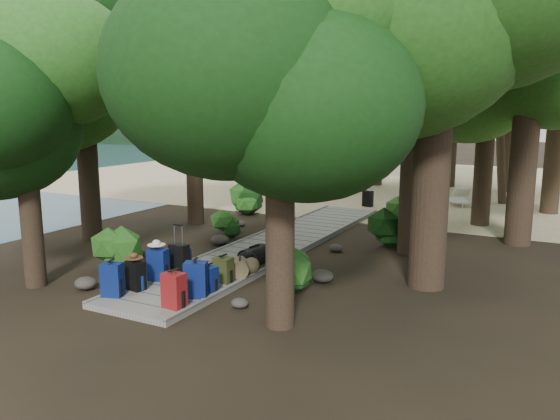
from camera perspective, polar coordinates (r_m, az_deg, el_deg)
The scene contains 52 objects.
ground at distance 14.33m, azimuth -2.26°, elevation -4.67°, with size 120.00×120.00×0.00m, color black.
sand_beach at distance 29.08m, azimuth 13.56°, elevation 2.77°, with size 40.00×22.00×0.02m, color #D0BF8D.
water_bay at distance 53.81m, azimuth -19.02°, elevation 5.87°, with size 50.00×60.00×0.02m, color #2C4F5B.
distant_hill at distance 76.24m, azimuth -10.63°, elevation 7.42°, with size 32.00×16.00×12.00m, color black.
boardwalk at distance 15.17m, azimuth -0.39°, elevation -3.58°, with size 2.00×12.00×0.12m, color gray.
backpack_left_a at distance 11.25m, azimuth -17.14°, elevation -6.79°, with size 0.39×0.28×0.74m, color navy, non-canonical shape.
backpack_left_b at distance 11.52m, azimuth -14.85°, elevation -6.46°, with size 0.36×0.26×0.67m, color black, non-canonical shape.
backpack_left_c at distance 12.03m, azimuth -12.62°, elevation -5.41°, with size 0.41×0.29×0.76m, color navy, non-canonical shape.
backpack_left_d at distance 12.91m, azimuth -10.08°, elevation -4.77°, with size 0.34×0.25×0.52m, color navy, non-canonical shape.
backpack_right_a at distance 10.34m, azimuth -11.02°, elevation -8.05°, with size 0.41×0.29×0.73m, color maroon, non-canonical shape.
backpack_right_b at distance 10.82m, azimuth -8.79°, elevation -7.01°, with size 0.43×0.30×0.78m, color navy, non-canonical shape.
backpack_right_c at distance 11.16m, azimuth -7.43°, elevation -6.99°, with size 0.33×0.24×0.57m, color navy, non-canonical shape.
backpack_right_d at distance 11.69m, azimuth -5.96°, elevation -6.09°, with size 0.39×0.28×0.59m, color #343E18, non-canonical shape.
duffel_right_khaki at distance 12.11m, azimuth -4.20°, elevation -6.00°, with size 0.38×0.57×0.38m, color brown, non-canonical shape.
duffel_right_black at distance 12.82m, azimuth -2.71°, elevation -4.86°, with size 0.47×0.74×0.47m, color black, non-canonical shape.
suitcase_on_boardwalk at distance 12.42m, azimuth -10.49°, elevation -5.04°, with size 0.43×0.24×0.67m, color black, non-canonical shape.
lone_suitcase_on_sand at distance 21.53m, azimuth 9.16°, elevation 1.18°, with size 0.39×0.22×0.61m, color black, non-canonical shape.
hat_brown at distance 11.40m, azimuth -15.05°, elevation -4.61°, with size 0.37×0.37×0.11m, color #51351E, non-canonical shape.
hat_white at distance 11.99m, azimuth -12.80°, elevation -3.29°, with size 0.38×0.38×0.13m, color silver, non-canonical shape.
kayak at distance 25.22m, azimuth 3.66°, elevation 2.33°, with size 0.76×3.48×0.35m, color red.
sun_lounger at distance 22.68m, azimuth 18.14°, elevation 1.30°, with size 0.64×1.99×0.64m, color silver, non-canonical shape.
tree_right_a at distance 9.05m, azimuth 0.01°, elevation 9.37°, with size 4.27×4.27×7.12m, color black, non-canonical shape.
tree_right_b at distance 11.77m, azimuth 16.28°, elevation 18.52°, with size 6.12×6.12×10.94m, color black, non-canonical shape.
tree_right_c at distance 14.45m, azimuth 14.21°, elevation 14.30°, with size 5.53×5.53×9.57m, color black, non-canonical shape.
tree_right_d at distance 16.45m, azimuth 24.82°, elevation 14.37°, with size 5.60×5.60×10.26m, color black, non-canonical shape.
tree_right_e at distance 18.74m, azimuth 20.95°, elevation 11.18°, with size 4.67×4.67×8.40m, color black, non-canonical shape.
tree_right_f at distance 21.94m, azimuth 27.20°, elevation 11.17°, with size 4.98×4.98×8.90m, color black, non-canonical shape.
tree_left_a at distance 12.44m, azimuth -25.15°, elevation 6.78°, with size 3.78×3.78×6.30m, color black, non-canonical shape.
tree_left_b at distance 16.58m, azimuth -19.85°, elevation 11.20°, with size 4.59×4.59×8.26m, color black, non-canonical shape.
tree_left_c at distance 18.12m, azimuth -9.12°, elevation 10.93°, with size 4.52×4.52×7.87m, color black, non-canonical shape.
tree_back_a at distance 27.73m, azimuth 10.22°, elevation 12.40°, with size 5.52×5.52×9.55m, color black, non-canonical shape.
tree_back_b at distance 28.01m, azimuth 17.65°, elevation 11.40°, with size 4.99×4.99×8.90m, color black, non-canonical shape.
tree_back_c at distance 27.17m, azimuth 23.23°, elevation 11.41°, with size 5.11×5.11×9.19m, color black, non-canonical shape.
tree_back_d at distance 28.97m, azimuth 2.01°, elevation 10.52°, with size 4.55×4.55×7.59m, color black, non-canonical shape.
palm_right_a at distance 18.06m, azimuth 14.74°, elevation 9.85°, with size 4.29×4.29×7.32m, color #194012, non-canonical shape.
palm_right_b at distance 23.72m, azimuth 22.94°, elevation 11.06°, with size 4.48×4.48×8.66m, color #194012, non-canonical shape.
palm_right_c at distance 24.91m, azimuth 16.66°, elevation 9.91°, with size 4.65×4.65×7.40m, color #194012, non-canonical shape.
palm_left_a at distance 22.01m, azimuth -2.76°, elevation 8.83°, with size 3.93×3.93×6.25m, color #194012, non-canonical shape.
rock_left_a at distance 12.29m, azimuth -19.64°, elevation -7.22°, with size 0.48×0.44×0.27m, color #4C473F, non-canonical shape.
rock_left_b at distance 14.61m, azimuth -14.57°, elevation -4.32°, with size 0.36×0.32×0.20m, color #4C473F, non-canonical shape.
rock_left_c at distance 15.40m, azimuth -6.33°, elevation -3.11°, with size 0.52×0.47×0.28m, color #4C473F, non-canonical shape.
rock_left_d at distance 17.78m, azimuth -4.14°, elevation -1.42°, with size 0.33×0.30×0.18m, color #4C473F, non-canonical shape.
rock_right_a at distance 10.59m, azimuth -4.25°, elevation -9.68°, with size 0.34×0.31×0.19m, color #4C473F, non-canonical shape.
rock_right_b at distance 12.08m, azimuth 4.43°, elevation -6.88°, with size 0.51×0.46×0.28m, color #4C473F, non-canonical shape.
rock_right_c at distance 14.68m, azimuth 5.86°, elevation -3.95°, with size 0.36×0.33×0.20m, color #4C473F, non-canonical shape.
rock_right_d at distance 16.60m, azimuth 13.08°, elevation -2.24°, with size 0.62×0.56×0.34m, color #4C473F, non-canonical shape.
shrub_left_a at distance 13.47m, azimuth -16.69°, elevation -4.02°, with size 1.05×1.05×0.95m, color #204F17, non-canonical shape.
shrub_left_b at distance 16.20m, azimuth -5.56°, elevation -1.63°, with size 0.81×0.81×0.73m, color #204F17, non-canonical shape.
shrub_left_c at distance 19.66m, azimuth -3.71°, elevation 1.12°, with size 1.25×1.25×1.13m, color #204F17, non-canonical shape.
shrub_right_a at distance 11.36m, azimuth 2.12°, elevation -6.36°, with size 1.00×1.00×0.90m, color #204F17, non-canonical shape.
shrub_right_b at distance 15.14m, azimuth 11.35°, elevation -1.97°, with size 1.19×1.19×1.07m, color #204F17, non-canonical shape.
shrub_right_c at distance 18.52m, azimuth 12.79°, elevation -0.16°, with size 0.92×0.92×0.83m, color #204F17, non-canonical shape.
Camera 1 is at (6.87, -12.02, 3.72)m, focal length 35.00 mm.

